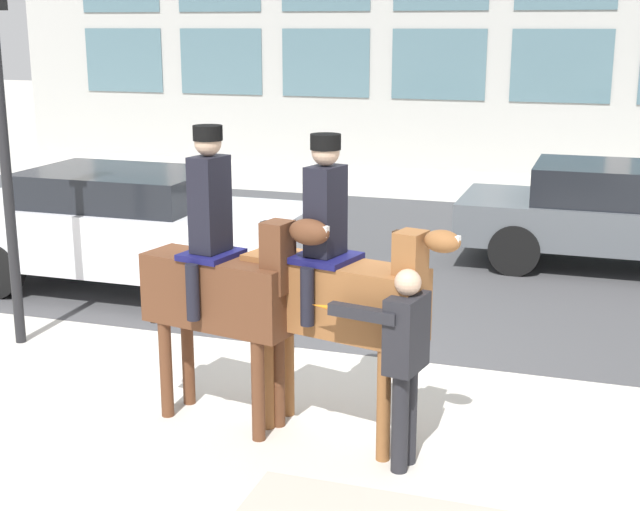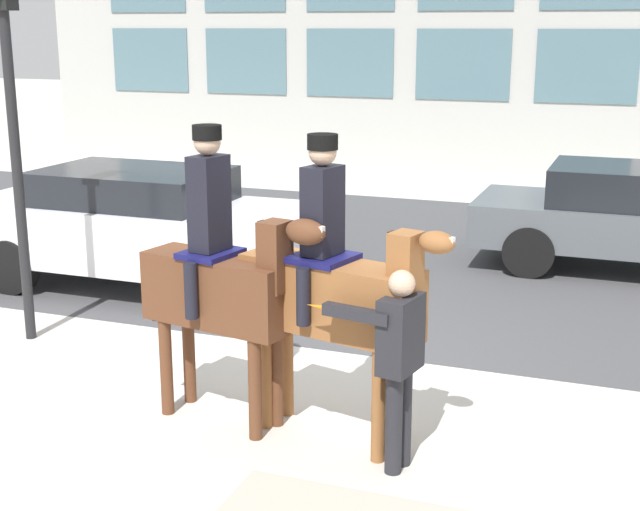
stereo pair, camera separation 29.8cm
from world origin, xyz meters
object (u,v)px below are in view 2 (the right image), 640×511
pedestrian_bystander (398,355)px  traffic_light (8,79)px  mounted_horse_companion (334,289)px  street_car_near_lane (141,225)px  mounted_horse_lead (221,279)px  street_car_far_lane (640,217)px

pedestrian_bystander → traffic_light: bearing=-6.7°
pedestrian_bystander → traffic_light: 5.12m
pedestrian_bystander → traffic_light: traffic_light is taller
mounted_horse_companion → street_car_near_lane: 5.02m
mounted_horse_lead → traffic_light: bearing=170.1°
pedestrian_bystander → street_car_far_lane: (1.57, 6.68, -0.16)m
mounted_horse_lead → mounted_horse_companion: (0.99, 0.02, 0.02)m
mounted_horse_companion → traffic_light: bearing=177.7°
street_car_far_lane → mounted_horse_companion: bearing=-109.1°
street_car_near_lane → traffic_light: bearing=-93.2°
mounted_horse_companion → pedestrian_bystander: 0.80m
street_car_far_lane → street_car_near_lane: bearing=-152.8°
mounted_horse_lead → street_car_near_lane: (-2.81, 3.28, -0.44)m
mounted_horse_lead → mounted_horse_companion: mounted_horse_lead is taller
pedestrian_bystander → street_car_far_lane: pedestrian_bystander is taller
street_car_near_lane → traffic_light: traffic_light is taller
pedestrian_bystander → street_car_near_lane: pedestrian_bystander is taller
street_car_near_lane → mounted_horse_lead: bearing=-49.4°
street_car_near_lane → street_car_far_lane: street_car_near_lane is taller
street_car_far_lane → pedestrian_bystander: bearing=-103.2°
mounted_horse_companion → street_car_near_lane: bearing=152.8°
mounted_horse_lead → street_car_far_lane: 7.13m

